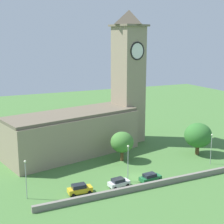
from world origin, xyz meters
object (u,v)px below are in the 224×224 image
at_px(car_green, 150,177).
at_px(tree_riverside_east, 122,142).
at_px(streetlamp_west_end, 26,173).
at_px(church, 89,116).
at_px(streetlamp_central, 211,144).
at_px(streetlamp_west_mid, 128,158).
at_px(car_white, 119,182).
at_px(car_yellow, 80,189).
at_px(tree_churchyard, 198,135).

distance_m(car_green, tree_riverside_east, 13.36).
bearing_deg(streetlamp_west_end, church, 46.24).
bearing_deg(streetlamp_central, car_green, -171.70).
relative_size(streetlamp_west_end, streetlamp_west_mid, 0.95).
bearing_deg(streetlamp_west_mid, car_white, -153.92).
bearing_deg(streetlamp_west_mid, streetlamp_west_end, 176.80).
height_order(car_yellow, streetlamp_west_mid, streetlamp_west_mid).
bearing_deg(car_white, streetlamp_west_mid, 26.08).
xyz_separation_m(church, car_yellow, (-10.86, -23.00, -7.87)).
bearing_deg(tree_churchyard, car_yellow, -166.06).
xyz_separation_m(car_white, car_green, (6.71, -0.51, 0.01)).
bearing_deg(car_green, streetlamp_west_end, 173.00).
bearing_deg(church, car_white, -97.45).
distance_m(church, car_yellow, 26.63).
relative_size(car_green, streetlamp_west_end, 0.63).
xyz_separation_m(car_yellow, streetlamp_west_mid, (10.46, 1.02, 4.06)).
distance_m(church, tree_churchyard, 27.25).
bearing_deg(streetlamp_central, tree_riverside_east, 149.11).
relative_size(church, car_green, 8.67).
distance_m(streetlamp_central, tree_churchyard, 6.72).
xyz_separation_m(car_green, streetlamp_central, (17.40, 2.54, 3.86)).
distance_m(streetlamp_west_end, streetlamp_west_mid, 19.63).
distance_m(streetlamp_west_end, tree_riverside_east, 25.80).
bearing_deg(car_yellow, church, 64.72).
bearing_deg(tree_riverside_east, car_green, -90.62).
distance_m(church, streetlamp_central, 30.20).
bearing_deg(streetlamp_west_mid, church, 88.95).
bearing_deg(tree_riverside_east, tree_churchyard, -11.37).
distance_m(church, car_white, 24.79).
relative_size(car_white, car_green, 0.94).
relative_size(church, streetlamp_west_end, 5.46).
relative_size(church, tree_churchyard, 5.00).
bearing_deg(tree_churchyard, streetlamp_west_mid, -162.44).
bearing_deg(car_yellow, streetlamp_west_end, 166.93).
xyz_separation_m(car_white, tree_riverside_east, (6.85, 12.35, 3.63)).
distance_m(church, car_green, 25.35).
relative_size(car_white, streetlamp_west_mid, 0.56).
distance_m(car_white, streetlamp_central, 24.50).
height_order(streetlamp_central, tree_riverside_east, streetlamp_central).
distance_m(streetlamp_west_mid, tree_churchyard, 24.12).
distance_m(car_white, car_green, 6.73).
distance_m(car_yellow, car_white, 7.82).
bearing_deg(church, tree_riverside_east, -70.80).
relative_size(streetlamp_west_end, tree_churchyard, 0.92).
relative_size(car_yellow, streetlamp_west_end, 0.63).
xyz_separation_m(streetlamp_central, tree_churchyard, (1.53, 6.55, 0.12)).
bearing_deg(car_yellow, tree_riverside_east, 39.47).
bearing_deg(streetlamp_west_mid, streetlamp_central, 1.95).
relative_size(car_yellow, tree_riverside_east, 0.65).
height_order(car_yellow, streetlamp_west_end, streetlamp_west_end).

